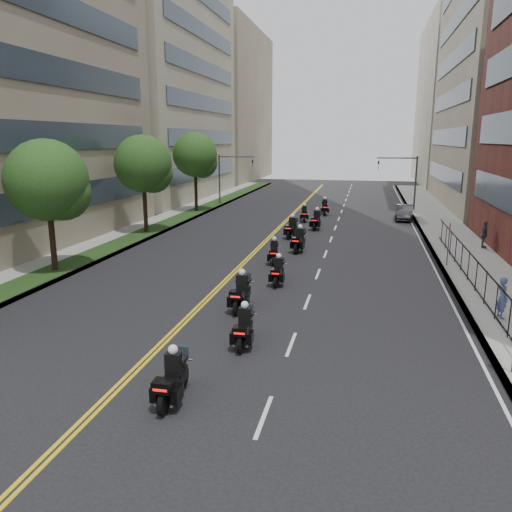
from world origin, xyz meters
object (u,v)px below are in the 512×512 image
Objects in this scene: parked_sedan at (404,212)px; pedestrian_c at (484,234)px; motorcycle_7 at (316,221)px; motorcycle_1 at (244,328)px; motorcycle_9 at (325,208)px; motorcycle_6 at (292,229)px; motorcycle_2 at (241,294)px; pedestrian_a at (502,298)px; motorcycle_8 at (304,214)px; motorcycle_3 at (278,272)px; motorcycle_0 at (172,380)px; motorcycle_4 at (274,253)px; motorcycle_5 at (299,241)px.

pedestrian_c reaches higher than parked_sedan.
motorcycle_7 is 0.60× the size of parked_sedan.
motorcycle_1 is 32.63m from motorcycle_9.
motorcycle_6 is 0.97× the size of motorcycle_7.
pedestrian_c is at bearing 1.44° from motorcycle_6.
pedestrian_a is (10.80, 0.95, 0.29)m from motorcycle_2.
pedestrian_a is at bearing -72.70° from motorcycle_8.
motorcycle_1 is 0.92× the size of motorcycle_6.
pedestrian_a is at bearing -58.64° from motorcycle_7.
motorcycle_1 reaches higher than parked_sedan.
motorcycle_3 is at bearing -97.83° from motorcycle_9.
motorcycle_1 is 28.25m from motorcycle_8.
motorcycle_2 is at bearing -88.03° from motorcycle_7.
parked_sedan is at bearing 10.09° from motorcycle_8.
motorcycle_7 is (0.32, 16.38, 0.09)m from motorcycle_3.
motorcycle_0 is 28.69m from motorcycle_7.
motorcycle_4 is 1.20× the size of pedestrian_c.
motorcycle_0 is 0.54× the size of parked_sedan.
motorcycle_2 is at bearing 149.58° from pedestrian_c.
pedestrian_a is (9.58, -19.63, 0.28)m from motorcycle_7.
motorcycle_1 is 24.35m from motorcycle_7.
motorcycle_0 reaches higher than motorcycle_1.
motorcycle_5 is 1.34× the size of pedestrian_c.
motorcycle_0 reaches higher than parked_sedan.
pedestrian_c is at bearing 19.24° from motorcycle_4.
motorcycle_1 is 1.01× the size of motorcycle_3.
motorcycle_0 is 16.66m from motorcycle_4.
motorcycle_1 is 20.45m from motorcycle_6.
motorcycle_2 is at bearing -102.69° from motorcycle_3.
motorcycle_4 reaches higher than parked_sedan.
motorcycle_5 is 0.98× the size of motorcycle_7.
pedestrian_c is (13.30, -9.20, 0.41)m from motorcycle_8.
motorcycle_7 is (0.28, 8.52, 0.01)m from motorcycle_5.
pedestrian_c is (13.02, 15.26, 0.35)m from motorcycle_2.
motorcycle_1 is 1.00× the size of motorcycle_8.
motorcycle_2 is 1.12× the size of motorcycle_3.
motorcycle_2 reaches higher than motorcycle_9.
motorcycle_4 is at bearing 102.64° from motorcycle_3.
motorcycle_5 is (0.93, 20.14, 0.05)m from motorcycle_0.
parked_sedan is (8.89, 10.71, -0.02)m from motorcycle_6.
motorcycle_9 is (0.13, 32.63, 0.05)m from motorcycle_1.
motorcycle_3 is 0.90× the size of motorcycle_5.
motorcycle_3 is 0.90× the size of motorcycle_6.
motorcycle_0 is 36.97m from motorcycle_9.
motorcycle_2 reaches higher than motorcycle_1.
motorcycle_0 is 1.32× the size of pedestrian_a.
motorcycle_5 is 1.10× the size of motorcycle_8.
parked_sedan is at bearing 70.94° from motorcycle_3.
pedestrian_a reaches higher than motorcycle_6.
motorcycle_7 is (1.35, 12.00, 0.09)m from motorcycle_4.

